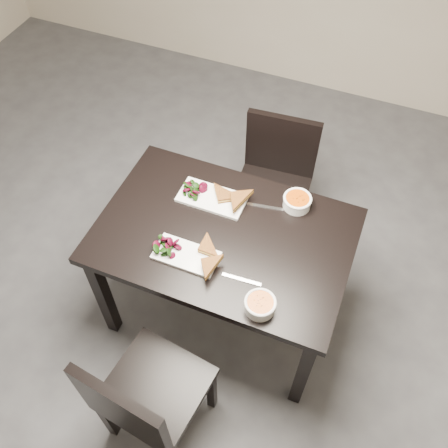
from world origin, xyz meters
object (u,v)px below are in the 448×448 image
(soup_bowl_near, at_px, (260,305))
(chair_far, at_px, (275,178))
(plate_near, at_px, (186,255))
(table, at_px, (224,245))
(chair_near, at_px, (144,399))
(plate_far, at_px, (212,198))
(soup_bowl_far, at_px, (297,201))

(soup_bowl_near, bearing_deg, chair_far, 103.48)
(plate_near, bearing_deg, table, 59.32)
(plate_near, bearing_deg, soup_bowl_near, -17.34)
(table, relative_size, chair_far, 1.41)
(chair_far, height_order, plate_near, chair_far)
(chair_far, bearing_deg, chair_near, -99.01)
(chair_far, height_order, soup_bowl_near, chair_far)
(chair_near, xyz_separation_m, chair_far, (0.11, 1.44, 0.00))
(plate_far, bearing_deg, table, -52.16)
(plate_far, bearing_deg, plate_near, -86.34)
(chair_near, relative_size, soup_bowl_near, 6.28)
(table, relative_size, soup_bowl_near, 8.86)
(chair_far, bearing_deg, soup_bowl_far, -65.11)
(soup_bowl_near, bearing_deg, plate_far, 131.14)
(chair_near, distance_m, plate_near, 0.64)
(soup_bowl_far, bearing_deg, chair_near, -107.27)
(chair_near, xyz_separation_m, plate_far, (-0.07, 0.94, 0.27))
(plate_near, bearing_deg, chair_near, -85.13)
(table, distance_m, plate_near, 0.24)
(chair_near, distance_m, chair_far, 1.44)
(chair_near, distance_m, plate_far, 0.98)
(soup_bowl_near, height_order, plate_far, soup_bowl_near)
(soup_bowl_far, bearing_deg, table, -132.91)
(plate_near, height_order, plate_far, plate_far)
(table, distance_m, plate_far, 0.24)
(chair_near, relative_size, chair_far, 1.00)
(table, relative_size, plate_far, 3.60)
(plate_far, bearing_deg, chair_far, 69.51)
(table, height_order, soup_bowl_far, soup_bowl_far)
(plate_far, height_order, soup_bowl_far, soup_bowl_far)
(chair_near, bearing_deg, soup_bowl_near, 60.08)
(chair_near, height_order, chair_far, same)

